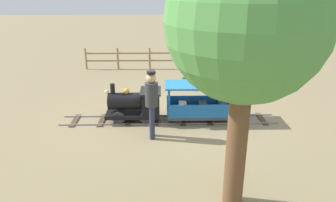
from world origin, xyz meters
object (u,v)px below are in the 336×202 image
object	(u,v)px
conductor_person	(152,99)
park_bench	(194,74)
passenger_car	(203,105)
oak_tree_near	(247,24)
locomotive	(137,104)

from	to	relation	value
conductor_person	park_bench	bearing A→B (deg)	-19.18
passenger_car	oak_tree_near	distance (m)	4.22
locomotive	oak_tree_near	bearing A→B (deg)	-151.98
locomotive	park_bench	bearing A→B (deg)	-30.93
locomotive	conductor_person	xyz separation A→B (m)	(-0.98, -0.43, 0.47)
locomotive	park_bench	size ratio (longest dim) A/B	1.06
locomotive	oak_tree_near	distance (m)	4.57
locomotive	conductor_person	world-z (taller)	conductor_person
conductor_person	passenger_car	bearing A→B (deg)	-53.40
locomotive	oak_tree_near	world-z (taller)	oak_tree_near
locomotive	conductor_person	bearing A→B (deg)	-156.46
passenger_car	oak_tree_near	world-z (taller)	oak_tree_near
park_bench	conductor_person	bearing A→B (deg)	160.82
conductor_person	park_bench	size ratio (longest dim) A/B	1.19
park_bench	locomotive	bearing A→B (deg)	149.07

